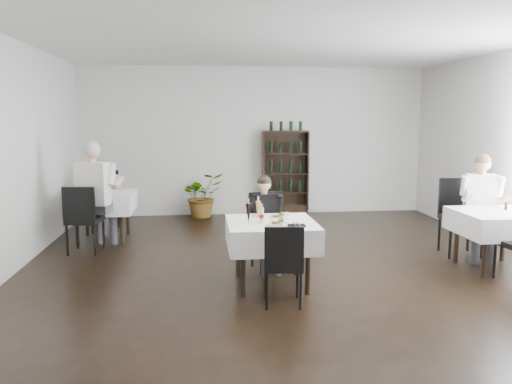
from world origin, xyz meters
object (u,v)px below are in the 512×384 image
at_px(main_table, 271,234).
at_px(potted_tree, 202,195).
at_px(wine_shelf, 285,174).
at_px(diner_main, 265,216).

bearing_deg(main_table, potted_tree, 100.71).
height_order(wine_shelf, main_table, wine_shelf).
xyz_separation_m(main_table, potted_tree, (-0.79, 4.20, -0.17)).
height_order(main_table, potted_tree, potted_tree).
bearing_deg(potted_tree, diner_main, -77.60).
distance_m(main_table, potted_tree, 4.28).
bearing_deg(diner_main, main_table, -90.32).
relative_size(wine_shelf, main_table, 1.70).
distance_m(potted_tree, diner_main, 3.73).
relative_size(potted_tree, diner_main, 0.72).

